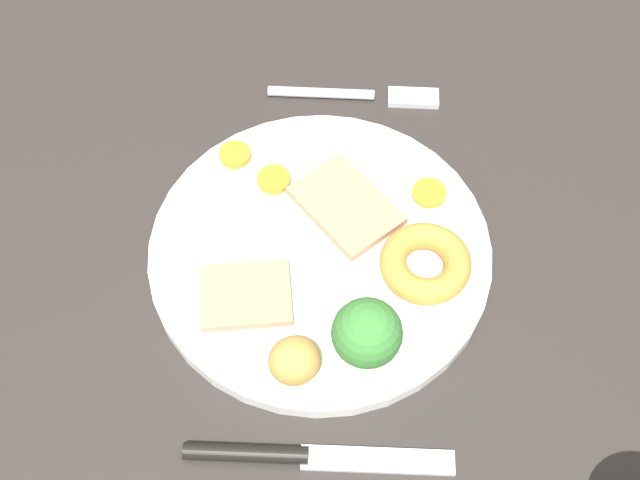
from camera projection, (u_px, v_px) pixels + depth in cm
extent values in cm
cube|color=#2B2623|center=(302.00, 240.00, 67.39)|extent=(120.00, 84.00, 3.60)
cylinder|color=white|center=(320.00, 251.00, 63.87)|extent=(26.65, 26.65, 1.40)
cube|color=tan|center=(346.00, 205.00, 64.85)|extent=(10.06, 9.74, 0.80)
cube|color=tan|center=(246.00, 295.00, 60.58)|extent=(6.04, 7.24, 0.80)
torus|color=#C68938|center=(425.00, 263.00, 61.30)|extent=(6.95, 6.95, 2.07)
ellipsoid|color=#BC8C42|center=(294.00, 361.00, 56.44)|extent=(4.63, 4.73, 3.31)
cylinder|color=orange|center=(429.00, 193.00, 65.71)|extent=(2.81, 2.81, 0.44)
cylinder|color=orange|center=(235.00, 155.00, 67.65)|extent=(2.63, 2.63, 0.62)
cylinder|color=orange|center=(274.00, 180.00, 66.35)|extent=(2.74, 2.74, 0.56)
cylinder|color=#8CB766|center=(365.00, 349.00, 57.76)|extent=(1.78, 1.78, 1.73)
sphere|color=#387A33|center=(367.00, 333.00, 55.56)|extent=(4.95, 4.95, 4.95)
cylinder|color=silver|center=(321.00, 93.00, 72.93)|extent=(1.17, 9.52, 0.90)
cube|color=silver|center=(413.00, 98.00, 72.83)|extent=(2.13, 4.56, 0.60)
cylinder|color=black|center=(246.00, 453.00, 55.49)|extent=(1.34, 8.52, 1.20)
cube|color=silver|center=(378.00, 460.00, 55.64)|extent=(1.87, 10.53, 0.40)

